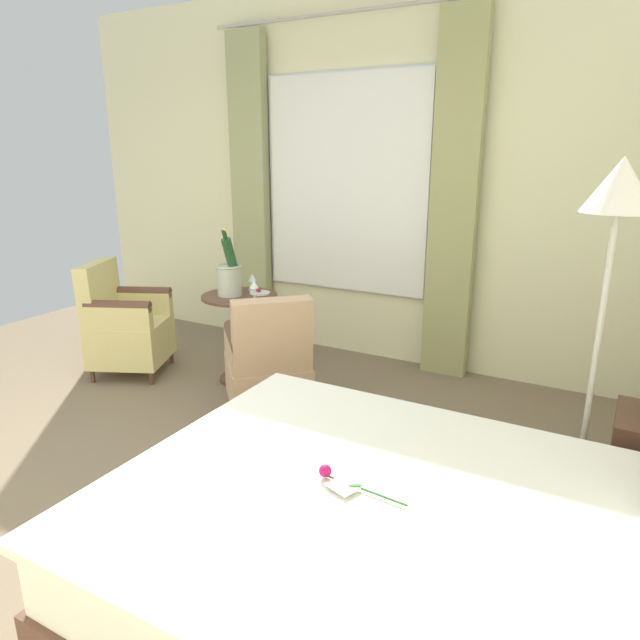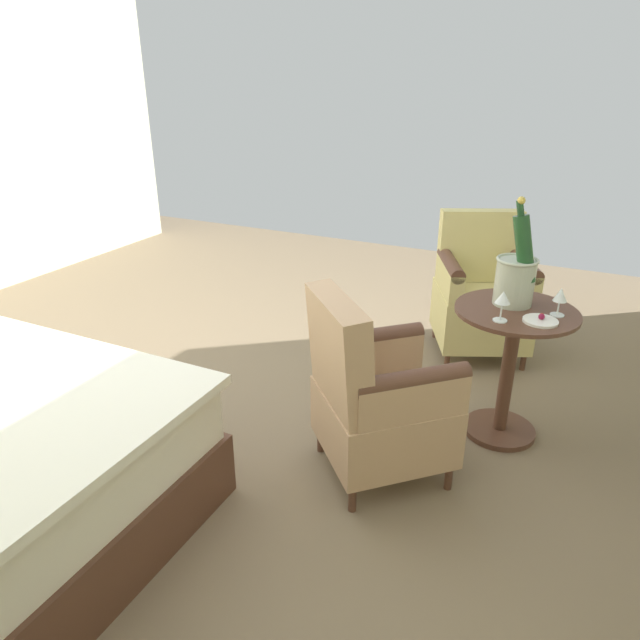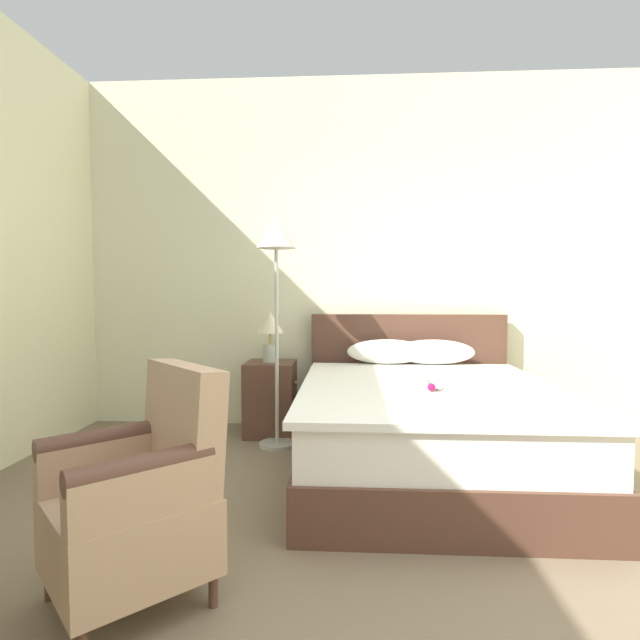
{
  "view_description": "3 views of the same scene",
  "coord_description": "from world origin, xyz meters",
  "px_view_note": "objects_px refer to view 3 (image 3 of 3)",
  "views": [
    {
      "loc": [
        1.79,
        2.21,
        1.78
      ],
      "look_at": [
        -0.93,
        0.7,
        0.85
      ],
      "focal_mm": 32.0,
      "sensor_mm": 36.0,
      "label": 1
    },
    {
      "loc": [
        -1.89,
        2.28,
        1.75
      ],
      "look_at": [
        -1.0,
        0.45,
        0.86
      ],
      "focal_mm": 32.0,
      "sensor_mm": 36.0,
      "label": 2
    },
    {
      "loc": [
        -0.34,
        -1.65,
        1.19
      ],
      "look_at": [
        -0.48,
        0.68,
        1.06
      ],
      "focal_mm": 28.0,
      "sensor_mm": 36.0,
      "label": 3
    }
  ],
  "objects_px": {
    "bedside_lamp": "(270,328)",
    "floor_lamp_brass": "(276,260)",
    "armchair_by_window": "(140,498)",
    "bed": "(424,422)",
    "nightstand": "(270,398)"
  },
  "relations": [
    {
      "from": "bedside_lamp",
      "to": "floor_lamp_brass",
      "type": "relative_size",
      "value": 0.24
    },
    {
      "from": "floor_lamp_brass",
      "to": "armchair_by_window",
      "type": "relative_size",
      "value": 1.94
    },
    {
      "from": "floor_lamp_brass",
      "to": "armchair_by_window",
      "type": "xyz_separation_m",
      "value": [
        -0.25,
        -1.94,
        -1.04
      ]
    },
    {
      "from": "bedside_lamp",
      "to": "armchair_by_window",
      "type": "relative_size",
      "value": 0.47
    },
    {
      "from": "bed",
      "to": "nightstand",
      "type": "distance_m",
      "value": 1.39
    },
    {
      "from": "bedside_lamp",
      "to": "bed",
      "type": "bearing_deg",
      "value": -33.43
    },
    {
      "from": "bedside_lamp",
      "to": "nightstand",
      "type": "bearing_deg",
      "value": 0.0
    },
    {
      "from": "bed",
      "to": "armchair_by_window",
      "type": "bearing_deg",
      "value": -131.18
    },
    {
      "from": "bed",
      "to": "armchair_by_window",
      "type": "relative_size",
      "value": 2.36
    },
    {
      "from": "nightstand",
      "to": "armchair_by_window",
      "type": "xyz_separation_m",
      "value": [
        -0.15,
        -2.26,
        0.09
      ]
    },
    {
      "from": "nightstand",
      "to": "floor_lamp_brass",
      "type": "xyz_separation_m",
      "value": [
        0.1,
        -0.32,
        1.13
      ]
    },
    {
      "from": "bedside_lamp",
      "to": "armchair_by_window",
      "type": "bearing_deg",
      "value": -93.67
    },
    {
      "from": "floor_lamp_brass",
      "to": "armchair_by_window",
      "type": "height_order",
      "value": "floor_lamp_brass"
    },
    {
      "from": "bed",
      "to": "armchair_by_window",
      "type": "height_order",
      "value": "bed"
    },
    {
      "from": "bed",
      "to": "floor_lamp_brass",
      "type": "xyz_separation_m",
      "value": [
        -1.06,
        0.45,
        1.12
      ]
    }
  ]
}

